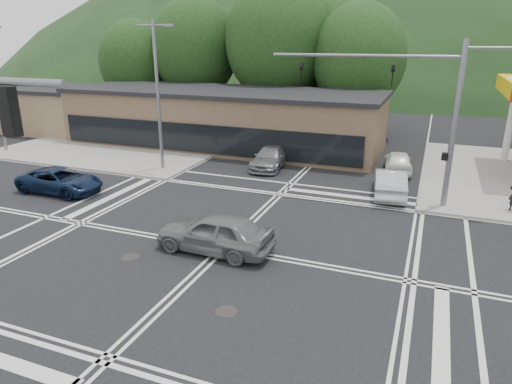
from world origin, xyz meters
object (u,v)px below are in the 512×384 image
(car_blue_west, at_px, (60,181))
(car_northbound, at_px, (270,157))
(car_queue_a, at_px, (390,182))
(car_grey_center, at_px, (215,232))
(car_queue_b, at_px, (398,161))

(car_blue_west, bearing_deg, car_northbound, -45.46)
(car_queue_a, distance_m, car_northbound, 8.36)
(car_northbound, bearing_deg, car_queue_a, -25.41)
(car_blue_west, height_order, car_northbound, car_northbound)
(car_blue_west, distance_m, car_northbound, 12.64)
(car_queue_a, relative_size, car_northbound, 0.97)
(car_grey_center, distance_m, car_queue_a, 11.02)
(car_queue_b, bearing_deg, car_northbound, 6.44)
(car_blue_west, xyz_separation_m, car_queue_a, (16.76, 5.96, 0.07))
(car_blue_west, xyz_separation_m, car_queue_b, (16.76, 10.83, 0.02))
(car_queue_b, distance_m, car_northbound, 8.04)
(car_queue_a, xyz_separation_m, car_northbound, (-7.82, 2.96, -0.07))
(car_grey_center, xyz_separation_m, car_queue_a, (5.69, 9.43, -0.06))
(car_blue_west, relative_size, car_queue_b, 1.19)
(car_blue_west, height_order, car_queue_b, car_queue_b)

